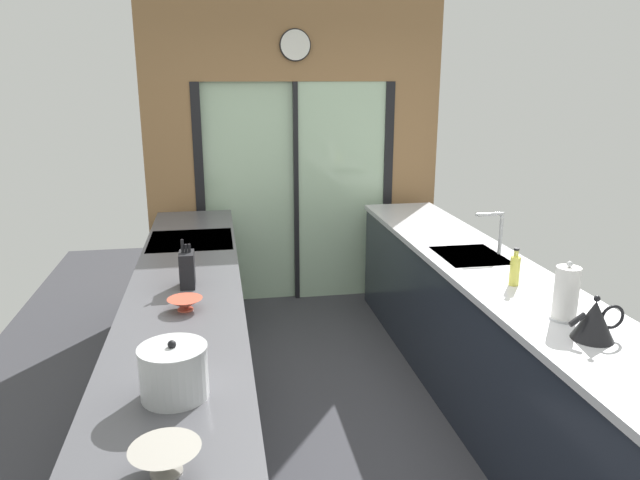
{
  "coord_description": "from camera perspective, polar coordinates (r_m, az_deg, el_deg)",
  "views": [
    {
      "loc": [
        -0.71,
        -2.89,
        2.03
      ],
      "look_at": [
        -0.09,
        0.62,
        1.05
      ],
      "focal_mm": 33.16,
      "sensor_mm": 36.0,
      "label": 1
    }
  ],
  "objects": [
    {
      "name": "oven_range",
      "position": [
        4.44,
        -11.99,
        -5.78
      ],
      "size": [
        0.6,
        0.6,
        0.92
      ],
      "color": "#B7BABC",
      "rests_on": "ground_plane"
    },
    {
      "name": "sink_faucet",
      "position": [
        3.98,
        16.69,
        1.25
      ],
      "size": [
        0.19,
        0.02,
        0.28
      ],
      "color": "#B7BABC",
      "rests_on": "right_counter_run"
    },
    {
      "name": "ground_plane",
      "position": [
        4.1,
        1.3,
        -14.44
      ],
      "size": [
        5.04,
        7.6,
        0.02
      ],
      "primitive_type": "cube",
      "color": "#38383D"
    },
    {
      "name": "knife_block",
      "position": [
        3.31,
        -12.7,
        -2.76
      ],
      "size": [
        0.08,
        0.14,
        0.27
      ],
      "color": "black",
      "rests_on": "left_counter_run"
    },
    {
      "name": "paper_towel_roll",
      "position": [
        3.02,
        22.66,
        -4.81
      ],
      "size": [
        0.13,
        0.13,
        0.29
      ],
      "color": "#B7BABC",
      "rests_on": "right_counter_run"
    },
    {
      "name": "mixing_bowl_near",
      "position": [
        1.88,
        -14.67,
        -19.8
      ],
      "size": [
        0.21,
        0.21,
        0.08
      ],
      "color": "gray",
      "rests_on": "left_counter_run"
    },
    {
      "name": "soap_bottle",
      "position": [
        3.43,
        18.28,
        -2.75
      ],
      "size": [
        0.05,
        0.05,
        0.21
      ],
      "color": "#D1CC4C",
      "rests_on": "right_counter_run"
    },
    {
      "name": "right_counter_run",
      "position": [
        3.91,
        15.61,
        -8.89
      ],
      "size": [
        0.62,
        3.8,
        0.92
      ],
      "color": "#1E232D",
      "rests_on": "ground_plane"
    },
    {
      "name": "mixing_bowl_far",
      "position": [
        3.01,
        -12.89,
        -6.01
      ],
      "size": [
        0.17,
        0.17,
        0.06
      ],
      "color": "#BC4C38",
      "rests_on": "left_counter_run"
    },
    {
      "name": "kettle",
      "position": [
        2.87,
        24.97,
        -7.02
      ],
      "size": [
        0.27,
        0.18,
        0.2
      ],
      "color": "black",
      "rests_on": "right_counter_run"
    },
    {
      "name": "left_counter_run",
      "position": [
        3.41,
        -12.57,
        -12.36
      ],
      "size": [
        0.62,
        3.8,
        0.92
      ],
      "color": "#1E232D",
      "rests_on": "ground_plane"
    },
    {
      "name": "back_wall_unit",
      "position": [
        5.36,
        -2.4,
        9.94
      ],
      "size": [
        2.64,
        0.12,
        2.7
      ],
      "color": "olive",
      "rests_on": "ground_plane"
    },
    {
      "name": "stock_pot",
      "position": [
        2.22,
        -13.92,
        -12.23
      ],
      "size": [
        0.25,
        0.25,
        0.22
      ],
      "color": "#B7BABC",
      "rests_on": "left_counter_run"
    }
  ]
}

